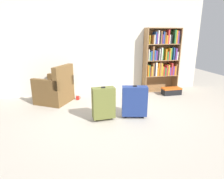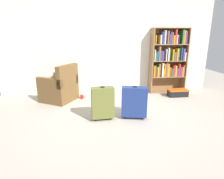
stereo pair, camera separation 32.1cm
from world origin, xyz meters
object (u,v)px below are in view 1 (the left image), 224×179
at_px(mug, 78,98).
at_px(suitcase_olive, 104,103).
at_px(bookshelf, 161,58).
at_px(suitcase_navy_blue, 135,101).
at_px(armchair, 55,89).
at_px(storage_box, 171,91).

height_order(mug, suitcase_olive, suitcase_olive).
height_order(bookshelf, mug, bookshelf).
bearing_deg(mug, bookshelf, 8.05).
bearing_deg(suitcase_navy_blue, suitcase_olive, 178.06).
distance_m(mug, suitcase_navy_blue, 1.69).
height_order(armchair, suitcase_olive, armchair).
height_order(mug, suitcase_navy_blue, suitcase_navy_blue).
relative_size(bookshelf, armchair, 1.81).
xyz_separation_m(armchair, mug, (0.52, 0.06, -0.27)).
height_order(bookshelf, storage_box, bookshelf).
xyz_separation_m(armchair, suitcase_olive, (0.94, -1.23, 0.03)).
relative_size(storage_box, suitcase_navy_blue, 0.78).
xyz_separation_m(bookshelf, mug, (-2.37, -0.34, -0.90)).
bearing_deg(bookshelf, suitcase_navy_blue, -129.08).
bearing_deg(suitcase_navy_blue, mug, 128.12).
xyz_separation_m(bookshelf, storage_box, (0.13, -0.46, -0.85)).
height_order(armchair, storage_box, armchair).
distance_m(armchair, storage_box, 3.03).
bearing_deg(storage_box, suitcase_navy_blue, -141.03).
bearing_deg(bookshelf, mug, -171.95).
bearing_deg(suitcase_olive, bookshelf, 39.98).
height_order(bookshelf, suitcase_navy_blue, bookshelf).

